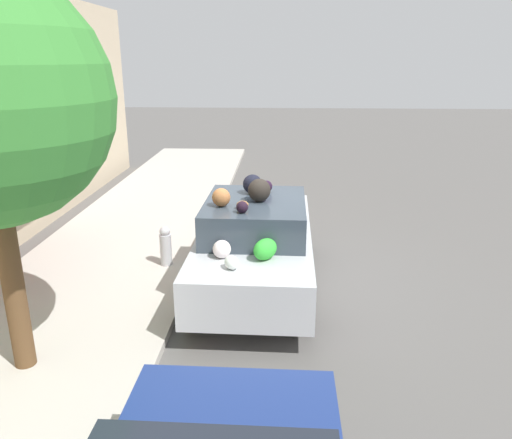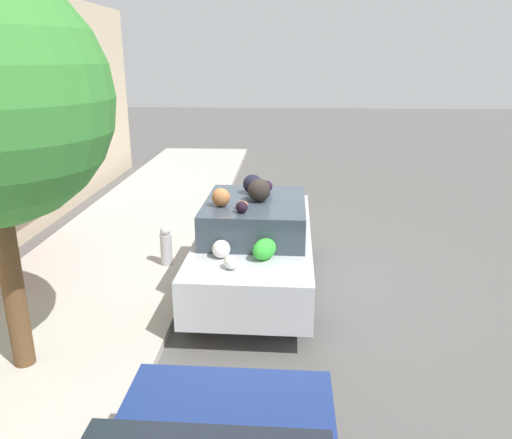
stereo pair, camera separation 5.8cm
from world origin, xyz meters
name	(u,v)px [view 2 (the right image)]	position (x,y,z in m)	size (l,w,h in m)	color
ground_plane	(258,285)	(0.00, 0.00, 0.00)	(60.00, 60.00, 0.00)	#565451
sidewalk_curb	(96,278)	(0.00, 2.70, 0.06)	(24.00, 3.20, 0.12)	#B2ADA3
fire_hydrant	(166,246)	(0.50, 1.62, 0.47)	(0.20, 0.20, 0.70)	#B2B2B7
art_car	(256,241)	(-0.03, 0.03, 0.79)	(4.18, 1.80, 1.84)	#B7BABF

